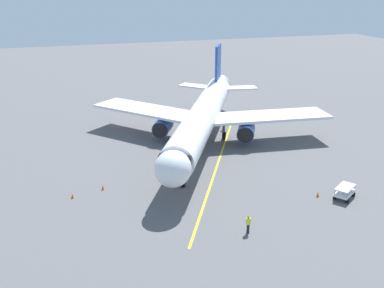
{
  "coord_description": "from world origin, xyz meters",
  "views": [
    {
      "loc": [
        19.6,
        54.86,
        21.01
      ],
      "look_at": [
        3.74,
        7.73,
        3.0
      ],
      "focal_mm": 41.92,
      "sensor_mm": 36.0,
      "label": 1
    }
  ],
  "objects": [
    {
      "name": "ground_crew_wing_walker",
      "position": [
        -5.36,
        -4.51,
        0.89
      ],
      "size": [
        0.47,
        0.45,
        1.71
      ],
      "color": "#23232D",
      "rests_on": "ground"
    },
    {
      "name": "baggage_cart_near_nose",
      "position": [
        -8.6,
        20.42,
        0.66
      ],
      "size": [
        2.94,
        2.61,
        1.27
      ],
      "color": "white",
      "rests_on": "ground"
    },
    {
      "name": "apron_lead_in_line",
      "position": [
        -0.14,
        6.73,
        0.01
      ],
      "size": [
        19.6,
        35.1,
        0.01
      ],
      "primitive_type": "cube",
      "rotation": [
        0.0,
        0.0,
        -0.51
      ],
      "color": "yellow",
      "rests_on": "ground"
    },
    {
      "name": "safety_cone_nose_left",
      "position": [
        18.04,
        11.52,
        0.28
      ],
      "size": [
        0.32,
        0.32,
        0.55
      ],
      "primitive_type": "cone",
      "color": "#F2590F",
      "rests_on": "ground"
    },
    {
      "name": "safety_cone_nose_right",
      "position": [
        14.78,
        10.51,
        0.28
      ],
      "size": [
        0.32,
        0.32,
        0.55
      ],
      "primitive_type": "cone",
      "color": "#F2590F",
      "rests_on": "ground"
    },
    {
      "name": "safety_cone_wing_port",
      "position": [
        -6.14,
        19.34,
        0.28
      ],
      "size": [
        0.32,
        0.32,
        0.55
      ],
      "primitive_type": "cone",
      "color": "#F2590F",
      "rests_on": "ground"
    },
    {
      "name": "ground_plane",
      "position": [
        0.0,
        0.0,
        0.0
      ],
      "size": [
        220.0,
        220.0,
        0.0
      ],
      "primitive_type": "plane",
      "color": "#565659"
    },
    {
      "name": "airplane",
      "position": [
        -0.28,
        0.48,
        4.0
      ],
      "size": [
        31.08,
        36.86,
        11.5
      ],
      "color": "white",
      "rests_on": "ground"
    },
    {
      "name": "ground_crew_marshaller",
      "position": [
        3.8,
        23.5,
        0.89
      ],
      "size": [
        0.4,
        0.26,
        1.71
      ],
      "color": "#23232D",
      "rests_on": "ground"
    }
  ]
}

